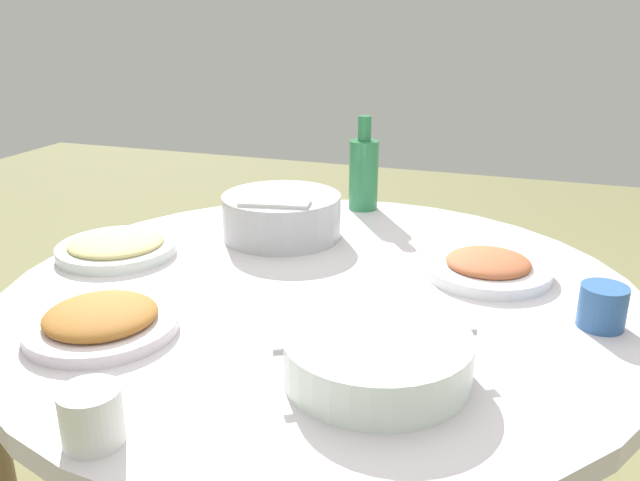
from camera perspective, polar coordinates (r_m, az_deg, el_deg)
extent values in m
cylinder|color=#99999E|center=(1.43, 0.14, -17.96)|extent=(0.11, 0.11, 0.67)
cylinder|color=silver|center=(1.24, 0.15, -4.88)|extent=(1.18, 1.18, 0.04)
cylinder|color=#B2B5BA|center=(1.49, -3.33, 2.14)|extent=(0.27, 0.27, 0.10)
ellipsoid|color=white|center=(1.49, -3.34, 2.32)|extent=(0.22, 0.22, 0.11)
cube|color=white|center=(1.40, -3.96, 3.30)|extent=(0.08, 0.16, 0.01)
cylinder|color=white|center=(0.94, 4.94, -9.96)|extent=(0.27, 0.27, 0.07)
cylinder|color=black|center=(0.94, 4.93, -10.27)|extent=(0.24, 0.24, 0.05)
cylinder|color=silver|center=(0.93, 4.98, -8.73)|extent=(0.16, 0.26, 0.01)
cylinder|color=silver|center=(1.13, -18.37, -7.04)|extent=(0.24, 0.24, 0.02)
ellipsoid|color=#A06227|center=(1.12, -18.48, -6.16)|extent=(0.18, 0.18, 0.04)
cylinder|color=white|center=(1.32, 14.32, -2.51)|extent=(0.24, 0.24, 0.02)
ellipsoid|color=#B35C38|center=(1.32, 14.38, -1.82)|extent=(0.16, 0.16, 0.03)
cylinder|color=silver|center=(1.45, -17.19, -0.73)|extent=(0.25, 0.25, 0.02)
ellipsoid|color=tan|center=(1.45, -17.25, -0.16)|extent=(0.20, 0.20, 0.03)
cylinder|color=#2A7947|center=(1.69, 3.79, 5.68)|extent=(0.07, 0.07, 0.18)
cylinder|color=#2A7947|center=(1.66, 3.88, 9.68)|extent=(0.03, 0.03, 0.06)
cylinder|color=white|center=(0.86, -19.19, -14.20)|extent=(0.07, 0.07, 0.07)
cylinder|color=#305D99|center=(1.17, 23.28, -5.24)|extent=(0.08, 0.08, 0.07)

